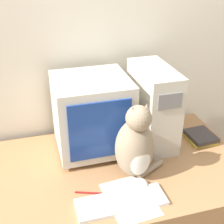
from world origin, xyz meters
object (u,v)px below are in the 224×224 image
at_px(cat, 136,146).
at_px(pen, 89,193).
at_px(computer_tower, 153,106).
at_px(crt_monitor, 92,114).
at_px(book_stack, 200,137).
at_px(keyboard, 121,202).

bearing_deg(cat, pen, -168.56).
relative_size(computer_tower, cat, 1.11).
xyz_separation_m(crt_monitor, cat, (0.15, -0.30, -0.05)).
xyz_separation_m(cat, book_stack, (0.51, 0.20, -0.16)).
height_order(computer_tower, keyboard, computer_tower).
xyz_separation_m(crt_monitor, computer_tower, (0.36, -0.01, 0.01)).
bearing_deg(cat, keyboard, -129.90).
relative_size(crt_monitor, keyboard, 1.04).
bearing_deg(crt_monitor, pen, -106.29).
distance_m(cat, book_stack, 0.57).
xyz_separation_m(computer_tower, cat, (-0.21, -0.29, -0.06)).
relative_size(crt_monitor, book_stack, 2.18).
bearing_deg(computer_tower, cat, -126.07).
height_order(computer_tower, pen, computer_tower).
relative_size(computer_tower, pen, 3.66).
bearing_deg(computer_tower, keyboard, -125.80).
bearing_deg(cat, computer_tower, 49.41).
height_order(computer_tower, cat, computer_tower).
xyz_separation_m(computer_tower, pen, (-0.47, -0.36, -0.23)).
bearing_deg(book_stack, crt_monitor, 171.86).
relative_size(keyboard, cat, 1.00).
relative_size(book_stack, pen, 1.57).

